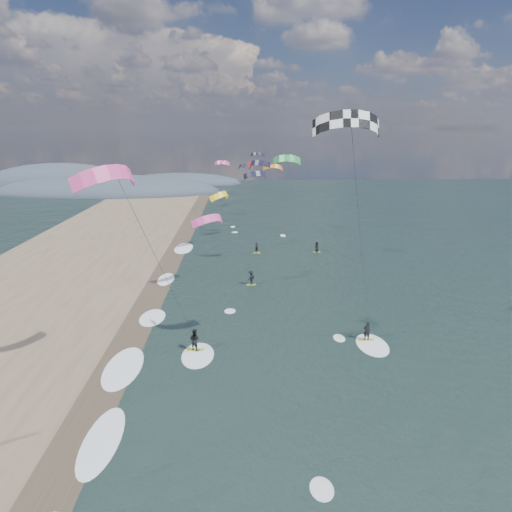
{
  "coord_description": "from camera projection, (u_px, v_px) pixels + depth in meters",
  "views": [
    {
      "loc": [
        -2.31,
        -23.16,
        17.5
      ],
      "look_at": [
        -1.0,
        12.0,
        7.0
      ],
      "focal_mm": 30.0,
      "sensor_mm": 36.0,
      "label": 1
    }
  ],
  "objects": [
    {
      "name": "bg_kite_field",
      "position": [
        250.0,
        169.0,
        76.7
      ],
      "size": [
        13.76,
        72.85,
        7.06
      ],
      "color": "black",
      "rests_on": "ground"
    },
    {
      "name": "wet_sand_strip",
      "position": [
        128.0,
        343.0,
        36.42
      ],
      "size": [
        3.0,
        240.0,
        0.0
      ],
      "primitive_type": "cube",
      "color": "#382D23",
      "rests_on": "ground"
    },
    {
      "name": "far_kitesurfers",
      "position": [
        272.0,
        263.0,
        55.17
      ],
      "size": [
        11.22,
        14.59,
        1.75
      ],
      "color": "#A4C322",
      "rests_on": "ground"
    },
    {
      "name": "ground",
      "position": [
        279.0,
        414.0,
        27.27
      ],
      "size": [
        260.0,
        260.0,
        0.0
      ],
      "primitive_type": "plane",
      "color": "black",
      "rests_on": "ground"
    },
    {
      "name": "shoreline_surf",
      "position": [
        153.0,
        319.0,
        41.01
      ],
      "size": [
        2.4,
        79.4,
        0.11
      ],
      "color": "white",
      "rests_on": "ground"
    },
    {
      "name": "kitesurfer_near_a",
      "position": [
        356.0,
        176.0,
        27.82
      ],
      "size": [
        7.7,
        8.34,
        18.96
      ],
      "color": "#A4C322",
      "rests_on": "ground"
    },
    {
      "name": "kitesurfer_near_b",
      "position": [
        145.0,
        238.0,
        27.87
      ],
      "size": [
        7.08,
        9.4,
        15.95
      ],
      "color": "#A4C322",
      "rests_on": "ground"
    },
    {
      "name": "coastal_hills",
      "position": [
        99.0,
        189.0,
        128.95
      ],
      "size": [
        80.0,
        41.0,
        15.0
      ],
      "color": "#3D4756",
      "rests_on": "ground"
    }
  ]
}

